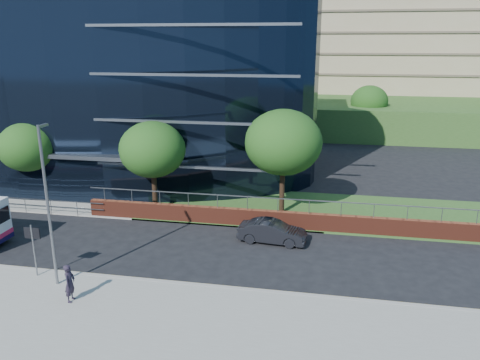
% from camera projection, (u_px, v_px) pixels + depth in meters
% --- Properties ---
extents(far_forecourt, '(50.00, 8.00, 0.10)m').
position_uv_depth(far_forecourt, '(12.00, 192.00, 37.90)').
color(far_forecourt, gray).
rests_on(far_forecourt, ground).
extents(grass_verge, '(36.00, 8.00, 0.12)m').
position_uv_depth(grass_verge, '(397.00, 216.00, 32.66)').
color(grass_verge, '#2D511E').
rests_on(grass_verge, ground).
extents(glass_office, '(44.00, 23.10, 16.00)m').
position_uv_depth(glass_office, '(86.00, 82.00, 44.57)').
color(glass_office, black).
rests_on(glass_office, ground).
extents(retaining_wall, '(34.00, 0.40, 2.11)m').
position_uv_depth(retaining_wall, '(340.00, 224.00, 29.71)').
color(retaining_wall, maroon).
rests_on(retaining_wall, ground).
extents(apartment_block, '(60.00, 42.00, 30.00)m').
position_uv_depth(apartment_block, '(418.00, 46.00, 71.67)').
color(apartment_block, '#2D511E').
rests_on(apartment_block, ground).
extents(street_sign, '(0.85, 0.09, 2.80)m').
position_uv_depth(street_sign, '(33.00, 240.00, 23.60)').
color(street_sign, slate).
rests_on(street_sign, pavement_near).
extents(tree_far_b, '(4.29, 4.29, 6.05)m').
position_uv_depth(tree_far_b, '(27.00, 147.00, 34.78)').
color(tree_far_b, black).
rests_on(tree_far_b, ground).
extents(tree_far_c, '(4.62, 4.62, 6.51)m').
position_uv_depth(tree_far_c, '(152.00, 150.00, 32.47)').
color(tree_far_c, black).
rests_on(tree_far_c, ground).
extents(tree_far_d, '(5.28, 5.28, 7.44)m').
position_uv_depth(tree_far_d, '(283.00, 142.00, 31.65)').
color(tree_far_d, black).
rests_on(tree_far_d, ground).
extents(tree_dist_e, '(4.62, 4.62, 6.51)m').
position_uv_depth(tree_dist_e, '(369.00, 101.00, 58.72)').
color(tree_dist_e, black).
rests_on(tree_dist_e, ground).
extents(streetlight_east, '(0.15, 0.77, 8.00)m').
position_uv_depth(streetlight_east, '(48.00, 202.00, 22.14)').
color(streetlight_east, slate).
rests_on(streetlight_east, pavement_near).
extents(parked_car, '(4.24, 1.80, 1.36)m').
position_uv_depth(parked_car, '(272.00, 232.00, 28.33)').
color(parked_car, black).
rests_on(parked_car, ground).
extents(pedestrian, '(0.48, 0.70, 1.83)m').
position_uv_depth(pedestrian, '(70.00, 283.00, 21.54)').
color(pedestrian, black).
rests_on(pedestrian, pavement_near).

